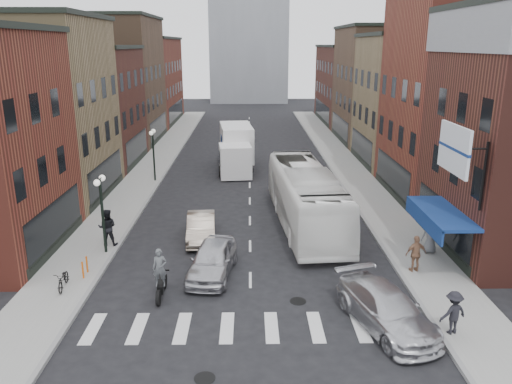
# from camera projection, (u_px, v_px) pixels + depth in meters

# --- Properties ---
(ground) EXTENTS (160.00, 160.00, 0.00)m
(ground) POSITION_uv_depth(u_px,v_px,m) (250.00, 290.00, 21.90)
(ground) COLOR black
(ground) RESTS_ON ground
(sidewalk_left) EXTENTS (3.00, 74.00, 0.15)m
(sidewalk_left) POSITION_uv_depth(u_px,v_px,m) (151.00, 169.00, 42.85)
(sidewalk_left) COLOR gray
(sidewalk_left) RESTS_ON ground
(sidewalk_right) EXTENTS (3.00, 74.00, 0.15)m
(sidewalk_right) POSITION_uv_depth(u_px,v_px,m) (348.00, 168.00, 43.07)
(sidewalk_right) COLOR gray
(sidewalk_right) RESTS_ON ground
(curb_left) EXTENTS (0.20, 74.00, 0.16)m
(curb_left) POSITION_uv_depth(u_px,v_px,m) (168.00, 170.00, 42.89)
(curb_left) COLOR gray
(curb_left) RESTS_ON ground
(curb_right) EXTENTS (0.20, 74.00, 0.16)m
(curb_right) POSITION_uv_depth(u_px,v_px,m) (330.00, 169.00, 43.08)
(curb_right) COLOR gray
(curb_right) RESTS_ON ground
(crosswalk_stripes) EXTENTS (12.00, 2.20, 0.01)m
(crosswalk_stripes) POSITION_uv_depth(u_px,v_px,m) (251.00, 327.00, 19.02)
(crosswalk_stripes) COLOR silver
(crosswalk_stripes) RESTS_ON ground
(bldg_left_mid_a) EXTENTS (10.30, 10.20, 12.30)m
(bldg_left_mid_a) POSITION_uv_depth(u_px,v_px,m) (26.00, 110.00, 33.36)
(bldg_left_mid_a) COLOR olive
(bldg_left_mid_a) RESTS_ON ground
(bldg_left_mid_b) EXTENTS (10.30, 10.20, 10.30)m
(bldg_left_mid_b) POSITION_uv_depth(u_px,v_px,m) (77.00, 107.00, 43.23)
(bldg_left_mid_b) COLOR #4E231C
(bldg_left_mid_b) RESTS_ON ground
(bldg_left_far_a) EXTENTS (10.30, 12.20, 13.30)m
(bldg_left_far_a) POSITION_uv_depth(u_px,v_px,m) (109.00, 80.00, 53.34)
(bldg_left_far_a) COLOR brown
(bldg_left_far_a) RESTS_ON ground
(bldg_left_far_b) EXTENTS (10.30, 16.20, 11.30)m
(bldg_left_far_b) POSITION_uv_depth(u_px,v_px,m) (138.00, 81.00, 67.05)
(bldg_left_far_b) COLOR maroon
(bldg_left_far_b) RESTS_ON ground
(bldg_right_mid_a) EXTENTS (10.30, 10.20, 14.30)m
(bldg_right_mid_a) POSITION_uv_depth(u_px,v_px,m) (472.00, 94.00, 33.48)
(bldg_right_mid_a) COLOR maroon
(bldg_right_mid_a) RESTS_ON ground
(bldg_right_mid_b) EXTENTS (10.30, 10.20, 11.30)m
(bldg_right_mid_b) POSITION_uv_depth(u_px,v_px,m) (421.00, 100.00, 43.49)
(bldg_right_mid_b) COLOR olive
(bldg_right_mid_b) RESTS_ON ground
(bldg_right_far_a) EXTENTS (10.30, 12.20, 12.30)m
(bldg_right_far_a) POSITION_uv_depth(u_px,v_px,m) (388.00, 85.00, 53.89)
(bldg_right_far_a) COLOR brown
(bldg_right_far_a) RESTS_ON ground
(bldg_right_far_b) EXTENTS (10.30, 16.20, 10.30)m
(bldg_right_far_b) POSITION_uv_depth(u_px,v_px,m) (360.00, 84.00, 67.59)
(bldg_right_far_b) COLOR #4E231C
(bldg_right_far_b) RESTS_ON ground
(awning_blue) EXTENTS (1.80, 5.00, 0.78)m
(awning_blue) POSITION_uv_depth(u_px,v_px,m) (438.00, 214.00, 23.66)
(awning_blue) COLOR navy
(awning_blue) RESTS_ON ground
(billboard_sign) EXTENTS (1.52, 3.00, 3.70)m
(billboard_sign) POSITION_uv_depth(u_px,v_px,m) (456.00, 150.00, 20.74)
(billboard_sign) COLOR black
(billboard_sign) RESTS_ON ground
(streetlamp_near) EXTENTS (0.32, 1.22, 4.11)m
(streetlamp_near) POSITION_uv_depth(u_px,v_px,m) (101.00, 200.00, 24.80)
(streetlamp_near) COLOR black
(streetlamp_near) RESTS_ON ground
(streetlamp_far) EXTENTS (0.32, 1.22, 4.11)m
(streetlamp_far) POSITION_uv_depth(u_px,v_px,m) (153.00, 146.00, 38.22)
(streetlamp_far) COLOR black
(streetlamp_far) RESTS_ON ground
(bike_rack) EXTENTS (0.08, 0.68, 0.80)m
(bike_rack) POSITION_uv_depth(u_px,v_px,m) (85.00, 267.00, 22.88)
(bike_rack) COLOR #D8590C
(bike_rack) RESTS_ON sidewalk_left
(box_truck) EXTENTS (3.11, 8.59, 3.65)m
(box_truck) POSITION_uv_depth(u_px,v_px,m) (236.00, 149.00, 42.53)
(box_truck) COLOR white
(box_truck) RESTS_ON ground
(motorcycle_rider) EXTENTS (0.63, 2.17, 2.21)m
(motorcycle_rider) POSITION_uv_depth(u_px,v_px,m) (160.00, 275.00, 21.03)
(motorcycle_rider) COLOR black
(motorcycle_rider) RESTS_ON ground
(transit_bus) EXTENTS (3.86, 12.73, 3.49)m
(transit_bus) POSITION_uv_depth(u_px,v_px,m) (306.00, 197.00, 29.30)
(transit_bus) COLOR white
(transit_bus) RESTS_ON ground
(sedan_left_near) EXTENTS (2.45, 4.83, 1.58)m
(sedan_left_near) POSITION_uv_depth(u_px,v_px,m) (212.00, 259.00, 23.14)
(sedan_left_near) COLOR silver
(sedan_left_near) RESTS_ON ground
(sedan_left_far) EXTENTS (1.82, 4.41, 1.42)m
(sedan_left_far) POSITION_uv_depth(u_px,v_px,m) (201.00, 227.00, 27.41)
(sedan_left_far) COLOR #B6A693
(sedan_left_far) RESTS_ON ground
(curb_car) EXTENTS (3.60, 5.60, 1.51)m
(curb_car) POSITION_uv_depth(u_px,v_px,m) (386.00, 309.00, 18.88)
(curb_car) COLOR silver
(curb_car) RESTS_ON ground
(parked_bicycle) EXTENTS (0.73, 1.64, 0.83)m
(parked_bicycle) POSITION_uv_depth(u_px,v_px,m) (63.00, 279.00, 21.67)
(parked_bicycle) COLOR black
(parked_bicycle) RESTS_ON sidewalk_left
(ped_left_solo) EXTENTS (0.99, 0.61, 1.98)m
(ped_left_solo) POSITION_uv_depth(u_px,v_px,m) (107.00, 227.00, 26.18)
(ped_left_solo) COLOR black
(ped_left_solo) RESTS_ON sidewalk_left
(ped_right_a) EXTENTS (1.19, 0.85, 1.67)m
(ped_right_a) POSITION_uv_depth(u_px,v_px,m) (453.00, 312.00, 18.18)
(ped_right_a) COLOR black
(ped_right_a) RESTS_ON sidewalk_right
(ped_right_b) EXTENTS (1.11, 0.70, 1.76)m
(ped_right_b) POSITION_uv_depth(u_px,v_px,m) (416.00, 254.00, 23.16)
(ped_right_b) COLOR #8F6349
(ped_right_b) RESTS_ON sidewalk_right
(ped_right_c) EXTENTS (0.88, 0.59, 1.76)m
(ped_right_c) POSITION_uv_depth(u_px,v_px,m) (430.00, 236.00, 25.27)
(ped_right_c) COLOR slate
(ped_right_c) RESTS_ON sidewalk_right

